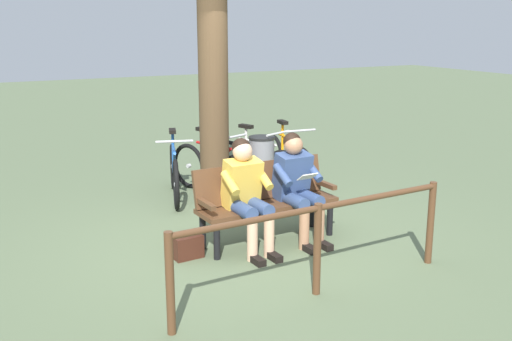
{
  "coord_description": "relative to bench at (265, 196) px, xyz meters",
  "views": [
    {
      "loc": [
        2.71,
        5.68,
        2.4
      ],
      "look_at": [
        -0.27,
        -0.18,
        0.75
      ],
      "focal_mm": 42.21,
      "sensor_mm": 36.0,
      "label": 1
    }
  ],
  "objects": [
    {
      "name": "ground_plane",
      "position": [
        0.27,
        -0.04,
        -0.51
      ],
      "size": [
        40.0,
        40.0,
        0.0
      ],
      "primitive_type": "plane",
      "color": "#566647"
    },
    {
      "name": "bench",
      "position": [
        0.0,
        0.0,
        0.0
      ],
      "size": [
        1.62,
        0.56,
        0.87
      ],
      "rotation": [
        0.0,
        0.0,
        0.05
      ],
      "color": "#51331E",
      "rests_on": "ground"
    },
    {
      "name": "person_reading",
      "position": [
        -0.33,
        0.15,
        0.16
      ],
      "size": [
        0.51,
        0.78,
        1.2
      ],
      "rotation": [
        0.0,
        0.0,
        0.05
      ],
      "color": "#334772",
      "rests_on": "ground"
    },
    {
      "name": "person_companion",
      "position": [
        0.31,
        0.18,
        0.16
      ],
      "size": [
        0.51,
        0.78,
        1.2
      ],
      "rotation": [
        0.0,
        0.0,
        0.05
      ],
      "color": "gold",
      "rests_on": "ground"
    },
    {
      "name": "handbag",
      "position": [
        0.96,
        0.13,
        -0.39
      ],
      "size": [
        0.31,
        0.17,
        0.24
      ],
      "primitive_type": "cube",
      "rotation": [
        0.0,
        0.0,
        0.1
      ],
      "color": "#3F1E14",
      "rests_on": "ground"
    },
    {
      "name": "tree_trunk",
      "position": [
        -0.03,
        -1.47,
        1.49
      ],
      "size": [
        0.38,
        0.38,
        3.98
      ],
      "primitive_type": "cylinder",
      "color": "#4C3823",
      "rests_on": "ground"
    },
    {
      "name": "litter_bin",
      "position": [
        -0.8,
        -1.61,
        -0.09
      ],
      "size": [
        0.37,
        0.37,
        0.83
      ],
      "color": "slate",
      "rests_on": "ground"
    },
    {
      "name": "bicycle_black",
      "position": [
        -1.4,
        -1.94,
        -0.15
      ],
      "size": [
        0.48,
        1.68,
        0.94
      ],
      "rotation": [
        0.0,
        0.0,
        1.48
      ],
      "color": "black",
      "rests_on": "ground"
    },
    {
      "name": "bicycle_purple",
      "position": [
        -0.84,
        -1.88,
        -0.15
      ],
      "size": [
        0.73,
        1.58,
        0.94
      ],
      "rotation": [
        0.0,
        0.0,
        1.96
      ],
      "color": "black",
      "rests_on": "ground"
    },
    {
      "name": "bicycle_orange",
      "position": [
        -0.19,
        -1.92,
        -0.15
      ],
      "size": [
        0.7,
        1.59,
        0.94
      ],
      "rotation": [
        0.0,
        0.0,
        1.93
      ],
      "color": "black",
      "rests_on": "ground"
    },
    {
      "name": "bicycle_silver",
      "position": [
        0.35,
        -2.0,
        -0.15
      ],
      "size": [
        0.63,
        1.62,
        0.94
      ],
      "rotation": [
        0.0,
        0.0,
        1.27
      ],
      "color": "black",
      "rests_on": "ground"
    },
    {
      "name": "railing_fence",
      "position": [
        0.23,
        1.43,
        0.08
      ],
      "size": [
        2.87,
        0.25,
        0.85
      ],
      "rotation": [
        0.0,
        0.0,
        0.06
      ],
      "color": "#51331E",
      "rests_on": "ground"
    }
  ]
}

